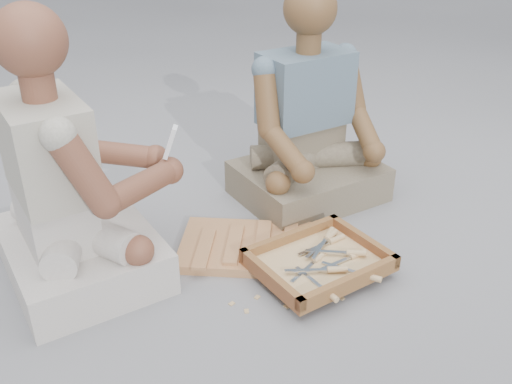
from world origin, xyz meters
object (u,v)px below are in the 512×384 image
object	(u,v)px
carved_panel	(250,247)
craftsman	(70,193)
companion	(309,132)
tool_tray	(319,262)

from	to	relation	value
carved_panel	craftsman	world-z (taller)	craftsman
craftsman	carved_panel	bearing A→B (deg)	70.47
carved_panel	companion	xyz separation A→B (m)	(0.37, 0.37, 0.29)
tool_tray	companion	world-z (taller)	companion
carved_panel	tool_tray	size ratio (longest dim) A/B	0.98
craftsman	companion	size ratio (longest dim) A/B	1.03
tool_tray	companion	size ratio (longest dim) A/B	0.58
craftsman	companion	distance (m)	1.05
carved_panel	craftsman	xyz separation A→B (m)	(-0.63, 0.04, 0.31)
carved_panel	craftsman	bearing A→B (deg)	176.66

